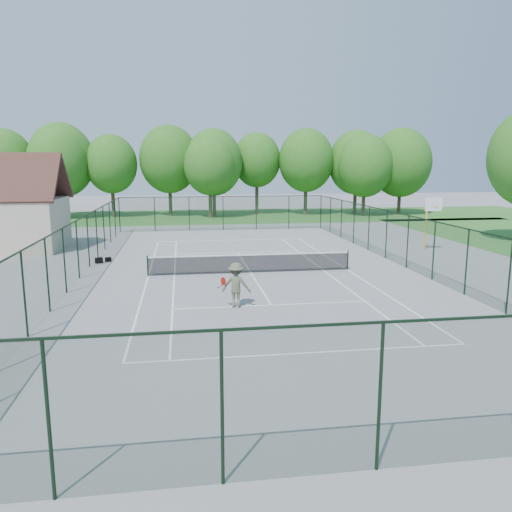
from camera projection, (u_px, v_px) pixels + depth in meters
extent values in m
plane|color=gray|center=(251.00, 273.00, 27.24)|extent=(140.00, 140.00, 0.00)
cube|color=#39782C|center=(214.00, 216.00, 56.41)|extent=(80.00, 16.00, 0.01)
cube|color=white|center=(230.00, 240.00, 38.80)|extent=(10.97, 0.08, 0.01)
cube|color=white|center=(302.00, 353.00, 15.68)|extent=(10.97, 0.08, 0.01)
cube|color=white|center=(238.00, 252.00, 33.46)|extent=(8.23, 0.08, 0.01)
cube|color=white|center=(271.00, 305.00, 21.02)|extent=(8.23, 0.08, 0.01)
cube|color=white|center=(347.00, 270.00, 28.03)|extent=(0.08, 23.77, 0.01)
cube|color=white|center=(148.00, 276.00, 26.45)|extent=(0.08, 23.77, 0.01)
cube|color=white|center=(324.00, 270.00, 27.84)|extent=(0.08, 23.77, 0.01)
cube|color=white|center=(174.00, 275.00, 26.65)|extent=(0.08, 23.77, 0.01)
cube|color=white|center=(251.00, 273.00, 27.24)|extent=(0.08, 12.80, 0.01)
cylinder|color=black|center=(148.00, 266.00, 26.35)|extent=(0.08, 0.08, 1.10)
cylinder|color=black|center=(348.00, 260.00, 27.94)|extent=(0.08, 0.08, 1.10)
cube|color=black|center=(251.00, 264.00, 27.15)|extent=(11.00, 0.02, 0.96)
cube|color=white|center=(251.00, 255.00, 27.06)|extent=(11.00, 0.05, 0.07)
cube|color=#1D3D24|center=(223.00, 213.00, 44.47)|extent=(18.00, 0.02, 3.00)
cube|color=#1D3D24|center=(380.00, 398.00, 9.46)|extent=(18.00, 0.02, 3.00)
cube|color=#1D3D24|center=(408.00, 242.00, 28.27)|extent=(0.02, 36.00, 3.00)
cube|color=#1D3D24|center=(78.00, 250.00, 25.67)|extent=(0.02, 36.00, 3.00)
cube|color=black|center=(223.00, 196.00, 44.20)|extent=(18.00, 0.05, 0.05)
cube|color=black|center=(383.00, 322.00, 9.19)|extent=(18.00, 0.05, 0.05)
cube|color=black|center=(409.00, 216.00, 27.99)|extent=(0.05, 36.00, 0.05)
cube|color=black|center=(76.00, 221.00, 25.39)|extent=(0.05, 36.00, 0.05)
cube|color=#C1B79E|center=(1.00, 224.00, 34.33)|extent=(8.00, 6.00, 3.50)
cube|color=#4E2D25|center=(4.00, 176.00, 35.20)|extent=(8.60, 3.27, 3.27)
cylinder|color=#483927|center=(61.00, 199.00, 53.65)|extent=(0.40, 0.40, 4.20)
ellipsoid|color=#357823|center=(58.00, 162.00, 52.93)|extent=(6.40, 6.40, 7.40)
cylinder|color=#483927|center=(214.00, 198.00, 56.03)|extent=(0.40, 0.40, 4.20)
ellipsoid|color=#357823|center=(214.00, 162.00, 55.32)|extent=(6.40, 6.40, 7.40)
cylinder|color=#483927|center=(355.00, 196.00, 58.42)|extent=(0.40, 0.40, 4.20)
ellipsoid|color=#357823|center=(356.00, 162.00, 57.70)|extent=(6.40, 6.40, 7.40)
cylinder|color=yellow|center=(426.00, 224.00, 34.42)|extent=(0.12, 0.12, 3.50)
cube|color=yellow|center=(431.00, 201.00, 33.69)|extent=(0.08, 0.90, 0.08)
cube|color=white|center=(434.00, 204.00, 33.28)|extent=(1.20, 0.05, 0.90)
torus|color=#C25111|center=(435.00, 207.00, 33.09)|extent=(0.48, 0.48, 0.02)
cube|color=black|center=(99.00, 260.00, 29.83)|extent=(0.49, 0.41, 0.34)
cube|color=black|center=(108.00, 260.00, 30.28)|extent=(0.40, 0.33, 0.27)
imported|color=#565C43|center=(236.00, 285.00, 20.59)|extent=(1.36, 1.02, 1.88)
sphere|color=#ADCB2C|center=(255.00, 283.00, 21.12)|extent=(0.07, 0.07, 0.07)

